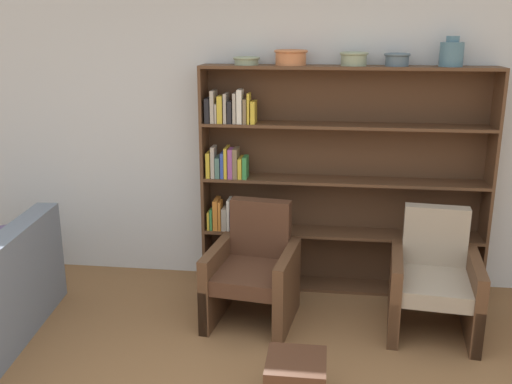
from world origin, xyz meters
The scene contains 10 objects.
wall_back centered at (0.00, 2.74, 1.38)m, with size 12.00×0.06×2.75m.
bookshelf centered at (0.28, 2.58, 0.92)m, with size 2.40×0.30×1.92m.
bowl_brass centered at (-0.31, 2.55, 1.96)m, with size 0.22×0.22×0.07m.
bowl_olive centered at (0.05, 2.55, 1.99)m, with size 0.27×0.27×0.12m.
bowl_copper centered at (0.55, 2.55, 1.99)m, with size 0.23×0.23×0.11m.
bowl_cream centered at (0.89, 2.55, 1.98)m, with size 0.21×0.21×0.10m.
vase_tall centered at (1.30, 2.55, 2.03)m, with size 0.18×0.18×0.23m.
armchair_leather centered at (-0.17, 1.91, 0.39)m, with size 0.72×0.76×0.91m.
armchair_cushioned centered at (1.19, 1.91, 0.39)m, with size 0.71×0.74×0.91m.
footstool centered at (0.23, 0.85, 0.25)m, with size 0.36×0.36×0.31m.
Camera 1 is at (0.37, -2.15, 2.21)m, focal length 40.00 mm.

